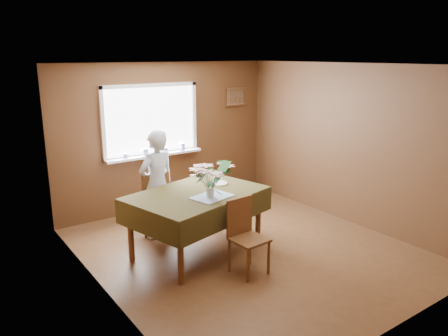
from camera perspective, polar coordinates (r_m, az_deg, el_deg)
floor at (r=6.17m, az=3.01°, el=-10.55°), size 4.50×4.50×0.00m
ceiling at (r=5.58m, az=3.36°, el=13.34°), size 4.50×4.50×0.00m
wall_back at (r=7.60m, az=-7.46°, el=4.12°), size 4.00×0.00×4.00m
wall_front at (r=4.30m, az=22.23°, el=-5.16°), size 4.00×0.00×4.00m
wall_left at (r=4.81m, az=-15.86°, el=-2.56°), size 0.00×4.50×4.50m
wall_right at (r=7.14m, az=15.86°, el=3.00°), size 0.00×4.50×4.50m
window_assembly at (r=7.40m, az=-9.31°, el=4.64°), size 1.72×0.20×1.22m
spoon_rack at (r=8.26m, az=1.53°, el=9.28°), size 0.44×0.05×0.33m
dining_table at (r=5.83m, az=-3.57°, el=-4.20°), size 1.98×1.57×0.86m
chair_far at (r=6.56m, az=-9.13°, el=-4.18°), size 0.46×0.46×0.97m
chair_near at (r=5.41m, az=2.74°, el=-8.41°), size 0.42×0.42×0.93m
seated_woman at (r=6.38m, az=-8.76°, el=-2.15°), size 0.64×0.48×1.60m
flower_bouquet at (r=5.50m, az=-1.84°, el=-1.00°), size 0.52×0.52×0.45m
side_plate at (r=6.17m, az=-0.79°, el=-1.99°), size 0.29×0.29×0.01m
table_knife at (r=5.76m, az=-0.78°, el=-3.21°), size 0.04×0.21×0.00m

